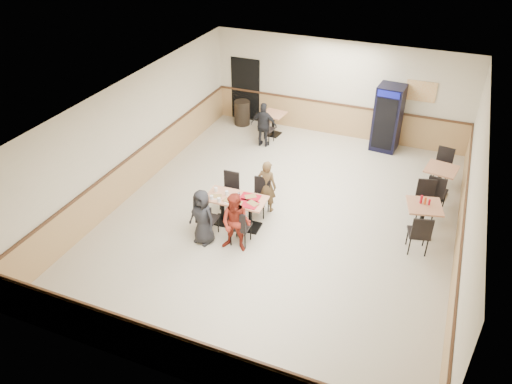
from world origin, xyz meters
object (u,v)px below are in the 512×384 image
at_px(lone_diner, 264,125).
at_px(side_table_far, 440,177).
at_px(diner_woman_right, 236,223).
at_px(side_table_near, 423,215).
at_px(pepsi_cooler, 388,118).
at_px(trash_bin, 242,113).
at_px(main_table, 236,207).
at_px(diner_woman_left, 202,217).
at_px(back_table, 273,121).
at_px(diner_man_opposite, 267,186).

distance_m(lone_diner, side_table_far, 5.27).
xyz_separation_m(diner_woman_right, side_table_near, (3.69, 2.10, -0.17)).
xyz_separation_m(side_table_near, pepsi_cooler, (-1.53, 4.03, 0.46)).
height_order(side_table_far, trash_bin, trash_bin).
xyz_separation_m(main_table, side_table_near, (4.07, 1.26, 0.03)).
xyz_separation_m(main_table, diner_woman_left, (-0.43, -0.87, 0.17)).
distance_m(side_table_far, pepsi_cooler, 2.81).
height_order(back_table, pepsi_cooler, pepsi_cooler).
bearing_deg(lone_diner, main_table, 99.82).
height_order(diner_man_opposite, lone_diner, lone_diner).
distance_m(main_table, back_table, 4.98).
bearing_deg(diner_man_opposite, back_table, -66.18).
bearing_deg(side_table_far, back_table, 161.25).
bearing_deg(diner_woman_left, trash_bin, 118.58).
relative_size(diner_man_opposite, pepsi_cooler, 0.68).
relative_size(side_table_near, side_table_far, 1.05).
height_order(diner_woman_right, lone_diner, diner_woman_right).
relative_size(main_table, diner_woman_right, 1.01).
distance_m(main_table, side_table_near, 4.26).
xyz_separation_m(diner_woman_right, lone_diner, (-1.28, 4.91, -0.02)).
distance_m(diner_woman_left, side_table_far, 6.18).
distance_m(diner_woman_left, back_table, 5.78).
height_order(diner_woman_left, trash_bin, diner_woman_left).
xyz_separation_m(diner_woman_left, back_table, (-0.48, 5.76, -0.18)).
xyz_separation_m(diner_woman_left, diner_woman_right, (0.80, 0.02, 0.04)).
xyz_separation_m(diner_woman_right, diner_man_opposite, (0.05, 1.71, -0.03)).
distance_m(diner_woman_right, back_table, 5.88).
xyz_separation_m(diner_woman_right, trash_bin, (-2.51, 6.09, -0.30)).
height_order(lone_diner, side_table_far, lone_diner).
distance_m(diner_woman_right, pepsi_cooler, 6.51).
height_order(diner_man_opposite, side_table_far, diner_man_opposite).
bearing_deg(side_table_near, trash_bin, 147.28).
xyz_separation_m(lone_diner, side_table_near, (4.97, -2.81, -0.16)).
distance_m(diner_woman_right, side_table_near, 4.25).
distance_m(side_table_near, trash_bin, 7.38).
relative_size(diner_woman_right, trash_bin, 1.75).
height_order(main_table, pepsi_cooler, pepsi_cooler).
xyz_separation_m(diner_man_opposite, side_table_far, (3.85, 2.27, -0.14)).
bearing_deg(back_table, diner_woman_left, -85.25).
xyz_separation_m(side_table_far, back_table, (-5.19, 1.76, -0.05)).
bearing_deg(diner_woman_right, side_table_far, 41.56).
bearing_deg(pepsi_cooler, side_table_near, -64.48).
bearing_deg(main_table, diner_woman_right, -67.62).
relative_size(diner_woman_left, back_table, 1.77).
height_order(diner_woman_left, lone_diner, lone_diner).
bearing_deg(diner_woman_right, diner_woman_left, 177.62).
height_order(side_table_near, back_table, side_table_near).
bearing_deg(diner_man_opposite, diner_woman_right, 93.70).
xyz_separation_m(diner_woman_left, lone_diner, (-0.48, 4.93, 0.02)).
distance_m(back_table, trash_bin, 1.28).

